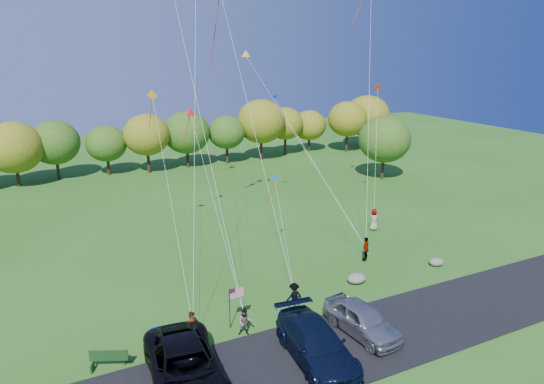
{
  "coord_description": "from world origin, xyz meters",
  "views": [
    {
      "loc": [
        -12.04,
        -21.88,
        14.73
      ],
      "look_at": [
        1.66,
        6.0,
        5.54
      ],
      "focal_mm": 32.0,
      "sensor_mm": 36.0,
      "label": 1
    }
  ],
  "objects_px": {
    "minivan_navy": "(316,344)",
    "flyer_c": "(294,296)",
    "flyer_d": "(366,249)",
    "minivan_dark": "(185,368)",
    "minivan_silver": "(362,319)",
    "flyer_a": "(193,328)",
    "flyer_b": "(245,322)",
    "flyer_e": "(374,220)",
    "trash_barrel": "(157,337)",
    "park_bench": "(109,358)"
  },
  "relations": [
    {
      "from": "minivan_silver",
      "to": "flyer_e",
      "type": "relative_size",
      "value": 2.61
    },
    {
      "from": "minivan_dark",
      "to": "flyer_b",
      "type": "xyz_separation_m",
      "value": [
        4.05,
        2.66,
        -0.23
      ]
    },
    {
      "from": "minivan_navy",
      "to": "flyer_d",
      "type": "bearing_deg",
      "value": 47.79
    },
    {
      "from": "flyer_c",
      "to": "minivan_navy",
      "type": "bearing_deg",
      "value": 69.86
    },
    {
      "from": "minivan_dark",
      "to": "flyer_a",
      "type": "distance_m",
      "value": 3.35
    },
    {
      "from": "minivan_navy",
      "to": "flyer_c",
      "type": "height_order",
      "value": "minivan_navy"
    },
    {
      "from": "flyer_a",
      "to": "flyer_d",
      "type": "height_order",
      "value": "flyer_a"
    },
    {
      "from": "flyer_d",
      "to": "park_bench",
      "type": "height_order",
      "value": "flyer_d"
    },
    {
      "from": "minivan_navy",
      "to": "flyer_e",
      "type": "distance_m",
      "value": 19.04
    },
    {
      "from": "minivan_navy",
      "to": "flyer_b",
      "type": "relative_size",
      "value": 3.99
    },
    {
      "from": "minivan_silver",
      "to": "flyer_b",
      "type": "distance_m",
      "value": 6.25
    },
    {
      "from": "minivan_navy",
      "to": "flyer_d",
      "type": "height_order",
      "value": "minivan_navy"
    },
    {
      "from": "minivan_dark",
      "to": "flyer_e",
      "type": "distance_m",
      "value": 23.43
    },
    {
      "from": "flyer_d",
      "to": "trash_barrel",
      "type": "relative_size",
      "value": 1.87
    },
    {
      "from": "flyer_a",
      "to": "flyer_b",
      "type": "xyz_separation_m",
      "value": [
        2.73,
        -0.42,
        -0.15
      ]
    },
    {
      "from": "flyer_b",
      "to": "flyer_e",
      "type": "xyz_separation_m",
      "value": [
        15.9,
        9.62,
        0.17
      ]
    },
    {
      "from": "minivan_dark",
      "to": "trash_barrel",
      "type": "xyz_separation_m",
      "value": [
        -0.41,
        3.81,
        -0.52
      ]
    },
    {
      "from": "flyer_b",
      "to": "flyer_d",
      "type": "relative_size",
      "value": 0.86
    },
    {
      "from": "minivan_dark",
      "to": "minivan_silver",
      "type": "height_order",
      "value": "minivan_dark"
    },
    {
      "from": "flyer_e",
      "to": "minivan_silver",
      "type": "bearing_deg",
      "value": 83.83
    },
    {
      "from": "park_bench",
      "to": "minivan_dark",
      "type": "bearing_deg",
      "value": -20.74
    },
    {
      "from": "flyer_d",
      "to": "trash_barrel",
      "type": "distance_m",
      "value": 16.48
    },
    {
      "from": "minivan_silver",
      "to": "trash_barrel",
      "type": "height_order",
      "value": "minivan_silver"
    },
    {
      "from": "flyer_d",
      "to": "flyer_e",
      "type": "distance_m",
      "value": 6.37
    },
    {
      "from": "flyer_b",
      "to": "trash_barrel",
      "type": "xyz_separation_m",
      "value": [
        -4.46,
        1.15,
        -0.29
      ]
    },
    {
      "from": "minivan_navy",
      "to": "flyer_e",
      "type": "xyz_separation_m",
      "value": [
        13.67,
        13.25,
        -0.01
      ]
    },
    {
      "from": "flyer_c",
      "to": "minivan_dark",
      "type": "bearing_deg",
      "value": 23.26
    },
    {
      "from": "flyer_d",
      "to": "flyer_e",
      "type": "relative_size",
      "value": 0.95
    },
    {
      "from": "minivan_navy",
      "to": "flyer_d",
      "type": "xyz_separation_m",
      "value": [
        9.35,
        8.57,
        -0.05
      ]
    },
    {
      "from": "minivan_navy",
      "to": "park_bench",
      "type": "distance_m",
      "value": 10.0
    },
    {
      "from": "flyer_a",
      "to": "flyer_c",
      "type": "relative_size",
      "value": 1.14
    },
    {
      "from": "park_bench",
      "to": "trash_barrel",
      "type": "distance_m",
      "value": 2.68
    },
    {
      "from": "minivan_dark",
      "to": "flyer_b",
      "type": "bearing_deg",
      "value": 38.97
    },
    {
      "from": "minivan_silver",
      "to": "flyer_c",
      "type": "distance_m",
      "value": 4.43
    },
    {
      "from": "flyer_a",
      "to": "flyer_e",
      "type": "height_order",
      "value": "flyer_e"
    },
    {
      "from": "flyer_d",
      "to": "trash_barrel",
      "type": "bearing_deg",
      "value": -24.28
    },
    {
      "from": "minivan_navy",
      "to": "flyer_e",
      "type": "bearing_deg",
      "value": 49.39
    },
    {
      "from": "flyer_a",
      "to": "flyer_b",
      "type": "height_order",
      "value": "flyer_a"
    },
    {
      "from": "minivan_navy",
      "to": "flyer_d",
      "type": "relative_size",
      "value": 3.42
    },
    {
      "from": "minivan_navy",
      "to": "minivan_silver",
      "type": "height_order",
      "value": "minivan_navy"
    },
    {
      "from": "minivan_silver",
      "to": "flyer_a",
      "type": "xyz_separation_m",
      "value": [
        -8.36,
        3.12,
        0.02
      ]
    },
    {
      "from": "minivan_silver",
      "to": "flyer_d",
      "type": "xyz_separation_m",
      "value": [
        5.94,
        7.64,
        -0.0
      ]
    },
    {
      "from": "minivan_dark",
      "to": "flyer_d",
      "type": "bearing_deg",
      "value": 31.59
    },
    {
      "from": "minivan_dark",
      "to": "minivan_silver",
      "type": "relative_size",
      "value": 1.38
    },
    {
      "from": "park_bench",
      "to": "minivan_silver",
      "type": "bearing_deg",
      "value": 10.95
    },
    {
      "from": "flyer_c",
      "to": "flyer_d",
      "type": "bearing_deg",
      "value": -158.81
    },
    {
      "from": "flyer_c",
      "to": "flyer_e",
      "type": "height_order",
      "value": "flyer_e"
    },
    {
      "from": "minivan_navy",
      "to": "flyer_c",
      "type": "xyz_separation_m",
      "value": [
        1.44,
        4.9,
        -0.14
      ]
    },
    {
      "from": "minivan_navy",
      "to": "minivan_dark",
      "type": "bearing_deg",
      "value": 176.55
    },
    {
      "from": "flyer_b",
      "to": "park_bench",
      "type": "height_order",
      "value": "flyer_b"
    }
  ]
}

